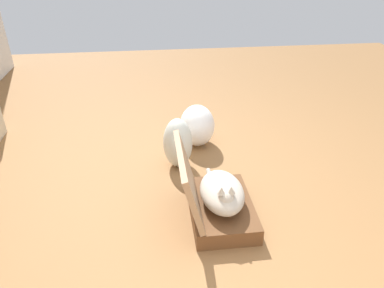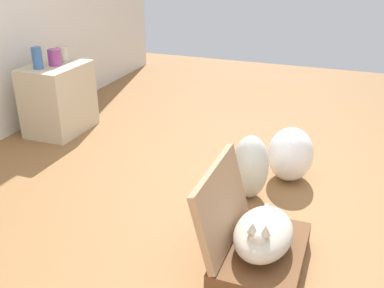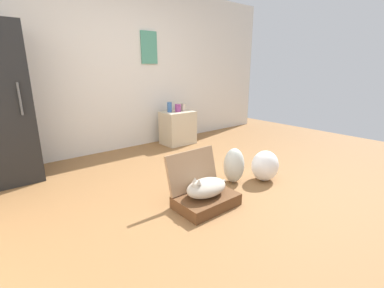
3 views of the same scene
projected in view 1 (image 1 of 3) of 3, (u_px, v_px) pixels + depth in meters
The scene contains 6 objects.
ground_plane at pixel (190, 189), 2.64m from camera, with size 7.68×7.68×0.00m, color olive.
suitcase_base at pixel (221, 209), 2.36m from camera, with size 0.59×0.40×0.12m, color brown.
suitcase_lid at pixel (189, 180), 2.21m from camera, with size 0.59×0.40×0.04m, color #9B7756.
cat at pixel (222, 192), 2.28m from camera, with size 0.52×0.28×0.21m.
plastic_bag_white at pixel (178, 143), 2.81m from camera, with size 0.25×0.23×0.42m, color silver.
plastic_bag_clear at pixel (197, 125), 3.13m from camera, with size 0.35×0.30×0.37m, color white.
Camera 1 is at (-2.10, 0.24, 1.61)m, focal length 33.31 mm.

